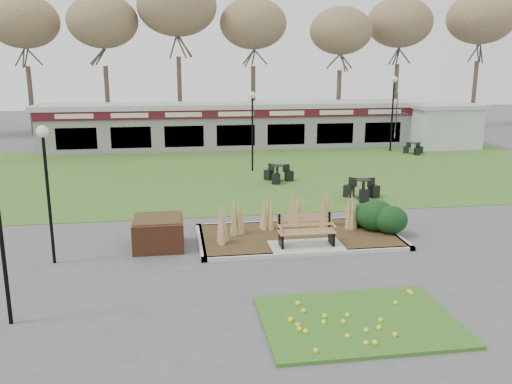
{
  "coord_description": "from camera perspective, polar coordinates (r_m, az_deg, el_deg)",
  "views": [
    {
      "loc": [
        -3.84,
        -14.91,
        5.55
      ],
      "look_at": [
        -1.25,
        2.0,
        1.38
      ],
      "focal_mm": 38.0,
      "sensor_mm": 36.0,
      "label": 1
    }
  ],
  "objects": [
    {
      "name": "bistro_set_b",
      "position": [
        22.62,
        11.12,
        -0.02
      ],
      "size": [
        1.49,
        1.46,
        0.81
      ],
      "color": "black",
      "rests_on": "ground"
    },
    {
      "name": "tree_backdrop",
      "position": [
        43.17,
        -3.75,
        17.39
      ],
      "size": [
        47.24,
        5.24,
        10.36
      ],
      "color": "#47382B",
      "rests_on": "ground"
    },
    {
      "name": "patio_umbrella",
      "position": [
        36.02,
        14.5,
        6.9
      ],
      "size": [
        2.16,
        2.19,
        2.47
      ],
      "color": "black",
      "rests_on": "ground"
    },
    {
      "name": "brick_planter",
      "position": [
        16.71,
        -10.23,
        -4.22
      ],
      "size": [
        1.5,
        1.5,
        0.95
      ],
      "color": "brown",
      "rests_on": "ground"
    },
    {
      "name": "bistro_set_a",
      "position": [
        25.41,
        2.32,
        1.7
      ],
      "size": [
        1.36,
        1.43,
        0.77
      ],
      "color": "black",
      "rests_on": "ground"
    },
    {
      "name": "park_bench",
      "position": [
        16.41,
        5.27,
        -3.98
      ],
      "size": [
        1.7,
        0.66,
        0.93
      ],
      "color": "#A18248",
      "rests_on": "ground"
    },
    {
      "name": "service_hut",
      "position": [
        37.42,
        19.1,
        6.65
      ],
      "size": [
        4.4,
        3.4,
        2.83
      ],
      "color": "silver",
      "rests_on": "ground"
    },
    {
      "name": "planting_bed",
      "position": [
        17.82,
        8.39,
        -3.38
      ],
      "size": [
        6.75,
        3.4,
        1.27
      ],
      "color": "#382916",
      "rests_on": "ground"
    },
    {
      "name": "ground",
      "position": [
        16.37,
        5.43,
        -6.2
      ],
      "size": [
        100.0,
        100.0,
        0.0
      ],
      "primitive_type": "plane",
      "color": "#515154",
      "rests_on": "ground"
    },
    {
      "name": "lawn",
      "position": [
        27.74,
        -0.57,
        2.17
      ],
      "size": [
        34.0,
        16.0,
        0.02
      ],
      "primitive_type": "cube",
      "color": "#3F6C22",
      "rests_on": "ground"
    },
    {
      "name": "lamp_post_far_right",
      "position": [
        34.68,
        14.26,
        9.68
      ],
      "size": [
        0.38,
        0.38,
        4.63
      ],
      "color": "black",
      "rests_on": "ground"
    },
    {
      "name": "flower_bed",
      "position": [
        12.29,
        10.76,
        -13.05
      ],
      "size": [
        4.2,
        3.0,
        0.16
      ],
      "color": "#34621C",
      "rests_on": "ground"
    },
    {
      "name": "lamp_post_mid_left",
      "position": [
        15.67,
        -21.28,
        2.73
      ],
      "size": [
        0.32,
        0.32,
        3.87
      ],
      "color": "black",
      "rests_on": "ground"
    },
    {
      "name": "food_pavilion",
      "position": [
        35.32,
        -2.42,
        7.05
      ],
      "size": [
        24.6,
        3.4,
        2.9
      ],
      "color": "gray",
      "rests_on": "ground"
    },
    {
      "name": "lamp_post_mid_right",
      "position": [
        27.47,
        -0.38,
        8.24
      ],
      "size": [
        0.33,
        0.33,
        4.04
      ],
      "color": "black",
      "rests_on": "ground"
    },
    {
      "name": "bistro_set_d",
      "position": [
        34.39,
        16.32,
        4.25
      ],
      "size": [
        1.25,
        1.13,
        0.67
      ],
      "color": "black",
      "rests_on": "ground"
    }
  ]
}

